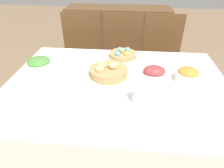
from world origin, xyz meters
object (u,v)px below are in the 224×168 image
green_salad_bowl (39,64)px  spoon (128,121)px  ham_platter (154,72)px  butter_dish (53,93)px  chair_far_left (82,57)px  drinking_cup (138,95)px  chair_far_center (122,58)px  dinner_plate (94,119)px  sideboard (118,36)px  fork (66,117)px  knife (122,121)px  egg_basket (123,54)px  carrot_bowl (188,75)px  chair_far_right (162,60)px  bread_basket (108,71)px

green_salad_bowl → spoon: (0.67, -0.50, -0.04)m
ham_platter → green_salad_bowl: size_ratio=1.26×
butter_dish → chair_far_left: bearing=94.1°
drinking_cup → chair_far_left: bearing=118.9°
chair_far_center → dinner_plate: bearing=-96.3°
chair_far_center → sideboard: size_ratio=0.65×
fork → knife: 0.30m
egg_basket → carrot_bowl: (0.46, -0.35, 0.02)m
chair_far_right → spoon: size_ratio=5.15×
chair_far_left → spoon: size_ratio=5.15×
dinner_plate → sideboard: bearing=90.5°
sideboard → butter_dish: 2.07m
dinner_plate → fork: size_ratio=1.29×
chair_far_right → green_salad_bowl: bearing=-146.0°
egg_basket → chair_far_left: bearing=135.7°
sideboard → drinking_cup: bearing=-83.0°
sideboard → knife: sideboard is taller
chair_far_left → knife: chair_far_left is taller
dinner_plate → butter_dish: size_ratio=2.39×
egg_basket → carrot_bowl: size_ratio=1.43×
chair_far_center → carrot_bowl: size_ratio=6.10×
sideboard → carrot_bowl: (0.59, -1.77, 0.37)m
chair_far_center → green_salad_bowl: (-0.59, -0.75, 0.28)m
egg_basket → carrot_bowl: bearing=-37.6°
carrot_bowl → egg_basket: bearing=142.4°
sideboard → knife: bearing=-85.7°
sideboard → egg_basket: sideboard is taller
chair_far_left → dinner_plate: size_ratio=3.98×
spoon → chair_far_center: bearing=94.4°
spoon → dinner_plate: bearing=-179.6°
egg_basket → dinner_plate: 0.80m
chair_far_left → egg_basket: bearing=-49.7°
chair_far_right → egg_basket: (-0.41, -0.46, 0.26)m
chair_far_left → sideboard: bearing=65.0°
chair_far_center → drinking_cup: 1.12m
egg_basket → spoon: bearing=-85.3°
dinner_plate → ham_platter: bearing=55.2°
spoon → drinking_cup: bearing=73.6°
chair_far_left → drinking_cup: 1.26m
dinner_plate → butter_dish: butter_dish is taller
drinking_cup → butter_dish: size_ratio=0.87×
fork → spoon: same height
chair_far_left → knife: 1.37m
chair_far_left → fork: (0.21, -1.25, 0.24)m
fork → drinking_cup: 0.42m
carrot_bowl → drinking_cup: 0.43m
ham_platter → chair_far_left: bearing=133.8°
carrot_bowl → spoon: (-0.39, -0.44, -0.04)m
chair_far_center → butter_dish: bearing=-111.6°
bread_basket → ham_platter: size_ratio=1.11×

